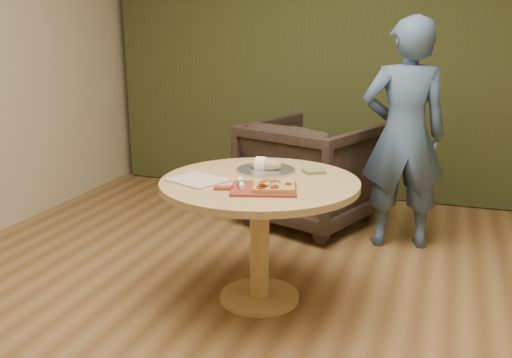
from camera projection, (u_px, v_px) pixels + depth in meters
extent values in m
cube|color=olive|center=(254.00, 348.00, 2.95)|extent=(5.00, 6.00, 0.02)
cube|color=#C5B995|center=(359.00, 48.00, 5.33)|extent=(5.00, 0.02, 2.80)
cube|color=#2D3418|center=(357.00, 48.00, 5.23)|extent=(4.80, 0.14, 2.78)
cylinder|color=tan|center=(260.00, 296.00, 3.46)|extent=(0.48, 0.48, 0.03)
cylinder|color=tan|center=(260.00, 244.00, 3.37)|extent=(0.11, 0.11, 0.68)
cylinder|color=tan|center=(260.00, 183.00, 3.28)|extent=(1.15, 1.15, 0.04)
cube|color=maroon|center=(264.00, 189.00, 3.07)|extent=(0.41, 0.37, 0.01)
cube|color=maroon|center=(223.00, 188.00, 3.08)|extent=(0.11, 0.08, 0.01)
cube|color=tan|center=(274.00, 186.00, 3.05)|extent=(0.27, 0.27, 0.02)
cylinder|color=maroon|center=(274.00, 187.00, 2.98)|extent=(0.05, 0.05, 0.00)
cylinder|color=maroon|center=(262.00, 185.00, 3.03)|extent=(0.04, 0.04, 0.00)
cylinder|color=maroon|center=(288.00, 184.00, 3.05)|extent=(0.04, 0.04, 0.00)
cylinder|color=maroon|center=(261.00, 187.00, 2.98)|extent=(0.05, 0.05, 0.00)
cylinder|color=maroon|center=(264.00, 186.00, 3.01)|extent=(0.05, 0.05, 0.00)
cube|color=#D89651|center=(265.00, 181.00, 3.09)|extent=(0.03, 0.03, 0.01)
cube|color=#D89651|center=(272.00, 181.00, 3.08)|extent=(0.02, 0.02, 0.01)
cube|color=#D89651|center=(266.00, 181.00, 3.09)|extent=(0.02, 0.02, 0.01)
cube|color=#D89651|center=(274.00, 180.00, 3.10)|extent=(0.03, 0.03, 0.01)
cube|color=#D89651|center=(278.00, 181.00, 3.09)|extent=(0.03, 0.03, 0.01)
cube|color=#D89651|center=(262.00, 181.00, 3.08)|extent=(0.02, 0.02, 0.01)
cube|color=#2C7C1E|center=(263.00, 180.00, 3.12)|extent=(0.01, 0.01, 0.00)
cube|color=#2C7C1E|center=(275.00, 181.00, 3.10)|extent=(0.01, 0.01, 0.00)
cube|color=#2C7C1E|center=(258.00, 186.00, 3.01)|extent=(0.01, 0.01, 0.00)
cube|color=#2C7C1E|center=(280.00, 183.00, 3.06)|extent=(0.01, 0.01, 0.00)
cube|color=#2C7C1E|center=(271.00, 183.00, 3.06)|extent=(0.01, 0.01, 0.00)
cube|color=#8F3D5C|center=(285.00, 185.00, 3.02)|extent=(0.01, 0.03, 0.00)
cube|color=#8F3D5C|center=(270.00, 180.00, 3.13)|extent=(0.03, 0.01, 0.00)
cube|color=#8F3D5C|center=(276.00, 185.00, 3.02)|extent=(0.03, 0.01, 0.00)
cube|color=#8F3D5C|center=(269.00, 185.00, 3.03)|extent=(0.03, 0.02, 0.00)
cube|color=#8F3D5C|center=(277.00, 181.00, 3.09)|extent=(0.02, 0.03, 0.00)
cube|color=#8F3D5C|center=(264.00, 185.00, 3.02)|extent=(0.03, 0.01, 0.00)
cylinder|color=white|center=(241.00, 184.00, 3.09)|extent=(0.10, 0.17, 0.03)
cylinder|color=#194C26|center=(241.00, 184.00, 3.09)|extent=(0.04, 0.04, 0.03)
cube|color=silver|center=(240.00, 179.00, 3.18)|extent=(0.03, 0.04, 0.00)
cube|color=white|center=(198.00, 180.00, 3.25)|extent=(0.37, 0.35, 0.01)
cylinder|color=silver|center=(266.00, 171.00, 3.46)|extent=(0.35, 0.35, 0.01)
cylinder|color=silver|center=(266.00, 170.00, 3.46)|extent=(0.36, 0.36, 0.02)
ellipsoid|color=tan|center=(266.00, 164.00, 3.45)|extent=(0.19, 0.08, 0.07)
cylinder|color=white|center=(261.00, 164.00, 3.46)|extent=(0.06, 0.09, 0.09)
cube|color=#56632C|center=(314.00, 171.00, 3.42)|extent=(0.16, 0.15, 0.02)
imported|color=black|center=(311.00, 167.00, 4.69)|extent=(1.17, 1.14, 0.95)
imported|color=#3F5B7E|center=(404.00, 135.00, 4.11)|extent=(0.70, 0.55, 1.68)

